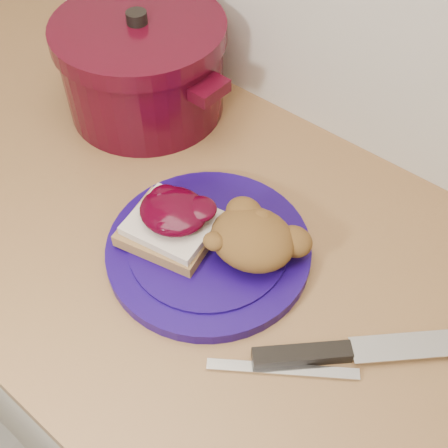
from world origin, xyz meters
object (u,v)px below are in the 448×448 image
Objects in this scene: plate at (209,249)px; pepper_grinder at (137,63)px; dutch_oven at (143,67)px; chef_knife at (337,352)px; butter_knife at (283,369)px.

plate is 0.37m from pepper_grinder.
chef_knife is at bearing -21.00° from dutch_oven.
dutch_oven is at bearing 116.61° from butter_knife.
pepper_grinder reaches higher than butter_knife.
dutch_oven reaches higher than pepper_grinder.
dutch_oven is (-0.45, 0.24, 0.08)m from butter_knife.
plate is 1.55× the size of butter_knife.
chef_knife is 0.75× the size of dutch_oven.
butter_knife is 1.51× the size of pepper_grinder.
plate is at bearing -30.90° from pepper_grinder.
dutch_oven is (-0.49, 0.19, 0.07)m from chef_knife.
dutch_oven is at bearing 148.74° from plate.
butter_knife is at bearing -28.22° from dutch_oven.
pepper_grinder is at bearing 114.10° from chef_knife.
dutch_oven is at bearing -27.94° from pepper_grinder.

